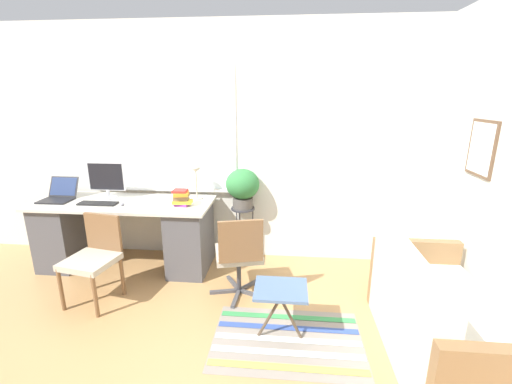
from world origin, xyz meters
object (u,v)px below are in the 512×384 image
object	(u,v)px
book_stack	(181,198)
office_chair_swivel	(239,254)
keyboard	(98,203)
laptop	(59,195)
desk_chair_wooden	(94,256)
mouse	(123,204)
couch_loveseat	(439,324)
desk_lamp	(196,176)
monitor	(107,179)
plant_stand	(243,214)
folding_stool	(281,293)
potted_plant	(243,186)

from	to	relation	value
book_stack	office_chair_swivel	distance (m)	0.90
keyboard	laptop	bearing A→B (deg)	167.32
book_stack	desk_chair_wooden	bearing A→B (deg)	-138.48
keyboard	desk_chair_wooden	distance (m)	0.70
mouse	office_chair_swivel	distance (m)	1.40
mouse	couch_loveseat	world-z (taller)	couch_loveseat
mouse	desk_lamp	xyz separation A→B (m)	(0.72, 0.33, 0.25)
mouse	desk_lamp	distance (m)	0.83
keyboard	desk_lamp	world-z (taller)	desk_lamp
monitor	plant_stand	world-z (taller)	monitor
desk_chair_wooden	folding_stool	world-z (taller)	desk_chair_wooden
office_chair_swivel	plant_stand	size ratio (longest dim) A/B	1.31
monitor	potted_plant	world-z (taller)	monitor
mouse	plant_stand	distance (m)	1.33
monitor	laptop	bearing A→B (deg)	-167.78
couch_loveseat	plant_stand	distance (m)	2.24
couch_loveseat	folding_stool	world-z (taller)	couch_loveseat
laptop	desk_lamp	bearing A→B (deg)	6.93
keyboard	plant_stand	distance (m)	1.59
couch_loveseat	desk_lamp	bearing A→B (deg)	57.34
book_stack	folding_stool	bearing A→B (deg)	-42.62
desk_lamp	potted_plant	world-z (taller)	desk_lamp
book_stack	desk_lamp	bearing A→B (deg)	71.31
office_chair_swivel	folding_stool	world-z (taller)	office_chair_swivel
laptop	folding_stool	size ratio (longest dim) A/B	0.76
desk_chair_wooden	laptop	bearing A→B (deg)	148.61
desk_chair_wooden	potted_plant	xyz separation A→B (m)	(1.29, 0.98, 0.45)
desk_lamp	laptop	bearing A→B (deg)	-173.07
laptop	couch_loveseat	world-z (taller)	laptop
desk_lamp	couch_loveseat	world-z (taller)	desk_lamp
mouse	plant_stand	xyz separation A→B (m)	(1.24, 0.43, -0.22)
monitor	folding_stool	world-z (taller)	monitor
monitor	mouse	xyz separation A→B (m)	(0.29, -0.25, -0.20)
mouse	laptop	bearing A→B (deg)	170.22
mouse	potted_plant	size ratio (longest dim) A/B	0.13
desk_lamp	desk_chair_wooden	distance (m)	1.31
laptop	plant_stand	size ratio (longest dim) A/B	0.54
office_chair_swivel	couch_loveseat	bearing A→B (deg)	142.55
keyboard	couch_loveseat	world-z (taller)	couch_loveseat
office_chair_swivel	plant_stand	distance (m)	0.81
plant_stand	potted_plant	xyz separation A→B (m)	(0.00, 0.00, 0.33)
desk_lamp	office_chair_swivel	distance (m)	1.08
office_chair_swivel	folding_stool	size ratio (longest dim) A/B	1.84
monitor	office_chair_swivel	size ratio (longest dim) A/B	0.49
monitor	book_stack	distance (m)	0.95
keyboard	folding_stool	size ratio (longest dim) A/B	0.90
laptop	mouse	size ratio (longest dim) A/B	5.90
monitor	couch_loveseat	bearing A→B (deg)	-22.43
potted_plant	desk_chair_wooden	bearing A→B (deg)	-142.64
laptop	couch_loveseat	distance (m)	3.92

